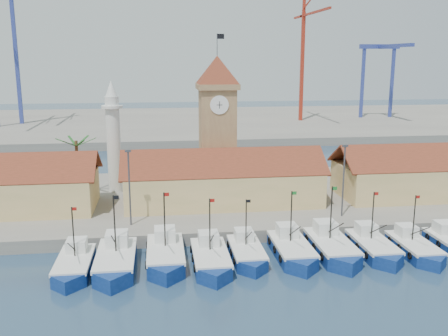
{
  "coord_description": "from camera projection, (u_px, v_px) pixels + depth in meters",
  "views": [
    {
      "loc": [
        -8.4,
        -45.24,
        20.78
      ],
      "look_at": [
        -0.08,
        18.0,
        6.75
      ],
      "focal_mm": 40.0,
      "sensor_mm": 36.0,
      "label": 1
    }
  ],
  "objects": [
    {
      "name": "gantry",
      "position": [
        383.0,
        61.0,
        156.21
      ],
      "size": [
        13.0,
        22.0,
        23.2
      ],
      "color": "#314097",
      "rests_on": "terminal"
    },
    {
      "name": "boat_4",
      "position": [
        247.0,
        254.0,
        52.37
      ],
      "size": [
        3.27,
        8.95,
        6.78
      ],
      "color": "navy",
      "rests_on": "ground"
    },
    {
      "name": "lamp_posts",
      "position": [
        235.0,
        181.0,
        59.64
      ],
      "size": [
        80.7,
        0.25,
        9.03
      ],
      "color": "#3F3F44",
      "rests_on": "quay"
    },
    {
      "name": "quay",
      "position": [
        219.0,
        199.0,
        72.42
      ],
      "size": [
        140.0,
        32.0,
        1.5
      ],
      "primitive_type": "cube",
      "color": "gray",
      "rests_on": "ground"
    },
    {
      "name": "boat_3",
      "position": [
        211.0,
        260.0,
        50.57
      ],
      "size": [
        3.57,
        9.78,
        7.4
      ],
      "color": "navy",
      "rests_on": "ground"
    },
    {
      "name": "ground",
      "position": [
        248.0,
        273.0,
        49.35
      ],
      "size": [
        400.0,
        400.0,
        0.0
      ],
      "primitive_type": "plane",
      "color": "navy",
      "rests_on": "ground"
    },
    {
      "name": "boat_1",
      "position": [
        116.0,
        263.0,
        49.81
      ],
      "size": [
        3.84,
        10.53,
        7.97
      ],
      "color": "navy",
      "rests_on": "ground"
    },
    {
      "name": "terminal",
      "position": [
        186.0,
        123.0,
        155.64
      ],
      "size": [
        240.0,
        80.0,
        2.0
      ],
      "primitive_type": "cube",
      "color": "gray",
      "rests_on": "ground"
    },
    {
      "name": "boat_6",
      "position": [
        333.0,
        249.0,
        53.47
      ],
      "size": [
        3.81,
        10.44,
        7.9
      ],
      "color": "navy",
      "rests_on": "ground"
    },
    {
      "name": "boat_8",
      "position": [
        415.0,
        249.0,
        53.66
      ],
      "size": [
        3.31,
        9.06,
        6.86
      ],
      "color": "navy",
      "rests_on": "ground"
    },
    {
      "name": "boat_0",
      "position": [
        74.0,
        266.0,
        49.18
      ],
      "size": [
        3.35,
        9.17,
        6.94
      ],
      "color": "navy",
      "rests_on": "ground"
    },
    {
      "name": "crane_red_right",
      "position": [
        304.0,
        48.0,
        148.83
      ],
      "size": [
        1.0,
        33.53,
        39.31
      ],
      "color": "#A52919",
      "rests_on": "terminal"
    },
    {
      "name": "clock_tower",
      "position": [
        217.0,
        121.0,
        71.95
      ],
      "size": [
        5.8,
        5.8,
        22.7
      ],
      "color": "tan",
      "rests_on": "quay"
    },
    {
      "name": "boat_5",
      "position": [
        292.0,
        251.0,
        52.9
      ],
      "size": [
        3.63,
        9.95,
        7.53
      ],
      "color": "navy",
      "rests_on": "ground"
    },
    {
      "name": "palm_tree",
      "position": [
        77.0,
        163.0,
        70.63
      ],
      "size": [
        5.6,
        5.03,
        8.39
      ],
      "color": "brown",
      "rests_on": "quay"
    },
    {
      "name": "boat_7",
      "position": [
        374.0,
        248.0,
        53.84
      ],
      "size": [
        3.46,
        9.49,
        7.18
      ],
      "color": "navy",
      "rests_on": "ground"
    },
    {
      "name": "hall_center",
      "position": [
        223.0,
        185.0,
        67.85
      ],
      "size": [
        27.04,
        10.13,
        7.61
      ],
      "color": "#E6BF7E",
      "rests_on": "quay"
    },
    {
      "name": "crane_blue_near",
      "position": [
        13.0,
        36.0,
        140.57
      ],
      "size": [
        1.0,
        33.38,
        44.79
      ],
      "color": "#314097",
      "rests_on": "terminal"
    },
    {
      "name": "boat_2",
      "position": [
        166.0,
        257.0,
        51.33
      ],
      "size": [
        3.78,
        10.35,
        7.83
      ],
      "color": "navy",
      "rests_on": "ground"
    },
    {
      "name": "hall_right",
      "position": [
        442.0,
        177.0,
        71.93
      ],
      "size": [
        31.2,
        10.13,
        7.61
      ],
      "color": "#E6BF7E",
      "rests_on": "quay"
    },
    {
      "name": "minaret",
      "position": [
        113.0,
        136.0,
        72.46
      ],
      "size": [
        3.0,
        3.0,
        16.3
      ],
      "color": "silver",
      "rests_on": "quay"
    }
  ]
}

